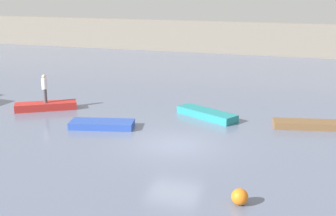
{
  "coord_description": "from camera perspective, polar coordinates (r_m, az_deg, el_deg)",
  "views": [
    {
      "loc": [
        6.18,
        -19.85,
        7.33
      ],
      "look_at": [
        -1.2,
        2.75,
        0.97
      ],
      "focal_mm": 50.36,
      "sensor_mm": 36.0,
      "label": 1
    }
  ],
  "objects": [
    {
      "name": "mooring_buoy",
      "position": [
        16.43,
        8.69,
        -10.58
      ],
      "size": [
        0.58,
        0.58,
        0.58
      ],
      "primitive_type": "sphere",
      "color": "orange",
      "rests_on": "ground_plane"
    },
    {
      "name": "rowboat_red",
      "position": [
        28.88,
        -14.56,
        0.23
      ],
      "size": [
        3.52,
        2.73,
        0.44
      ],
      "primitive_type": "cube",
      "rotation": [
        0.0,
        0.0,
        0.57
      ],
      "color": "red",
      "rests_on": "ground_plane"
    },
    {
      "name": "ground_plane",
      "position": [
        22.05,
        0.75,
        -4.45
      ],
      "size": [
        120.0,
        120.0,
        0.0
      ],
      "primitive_type": "plane",
      "color": "slate"
    },
    {
      "name": "embankment_wall",
      "position": [
        50.29,
        11.02,
        8.25
      ],
      "size": [
        80.0,
        1.2,
        3.35
      ],
      "primitive_type": "cube",
      "color": "gray",
      "rests_on": "ground_plane"
    },
    {
      "name": "rowboat_blue",
      "position": [
        24.76,
        -8.0,
        -1.97
      ],
      "size": [
        3.49,
        1.99,
        0.35
      ],
      "primitive_type": "cube",
      "rotation": [
        0.0,
        0.0,
        0.23
      ],
      "color": "#2B4CAD",
      "rests_on": "ground_plane"
    },
    {
      "name": "person_white_shirt",
      "position": [
        28.61,
        -14.72,
        2.47
      ],
      "size": [
        0.32,
        0.32,
        1.69
      ],
      "color": "#4C4C56",
      "rests_on": "rowboat_red"
    },
    {
      "name": "rowboat_teal",
      "position": [
        26.39,
        4.7,
        -0.73
      ],
      "size": [
        3.77,
        2.69,
        0.42
      ],
      "primitive_type": "cube",
      "rotation": [
        0.0,
        0.0,
        -0.5
      ],
      "color": "teal",
      "rests_on": "ground_plane"
    },
    {
      "name": "rowboat_brown",
      "position": [
        25.52,
        16.31,
        -1.92
      ],
      "size": [
        3.44,
        1.74,
        0.35
      ],
      "primitive_type": "cube",
      "rotation": [
        0.0,
        0.0,
        0.21
      ],
      "color": "brown",
      "rests_on": "ground_plane"
    }
  ]
}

